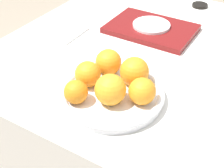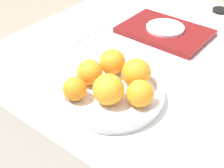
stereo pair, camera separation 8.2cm
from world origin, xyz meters
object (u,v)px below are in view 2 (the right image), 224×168
object	(u,v)px
fruit_platter	(112,94)
orange_5	(112,62)
orange_4	(140,93)
napkin	(79,30)
orange_3	(75,89)
side_plate	(165,28)
orange_2	(90,72)
soy_dish	(220,10)
orange_0	(108,89)
orange_1	(136,73)
serving_tray	(165,31)

from	to	relation	value
fruit_platter	orange_5	bearing A→B (deg)	127.45
orange_4	napkin	xyz separation A→B (m)	(-0.43, 0.23, -0.05)
orange_3	side_plate	world-z (taller)	orange_3
orange_2	soy_dish	world-z (taller)	orange_2
orange_3	orange_5	size ratio (longest dim) A/B	0.83
orange_3	orange_0	bearing A→B (deg)	29.53
fruit_platter	soy_dish	bearing A→B (deg)	89.56
orange_4	napkin	size ratio (longest dim) A/B	0.50
orange_3	soy_dish	size ratio (longest dim) A/B	0.94
orange_5	soy_dish	bearing A→B (deg)	84.62
side_plate	orange_4	bearing A→B (deg)	-68.13
orange_3	soy_dish	xyz separation A→B (m)	(0.06, 0.81, -0.05)
fruit_platter	orange_3	size ratio (longest dim) A/B	4.54
orange_1	orange_5	world-z (taller)	orange_1
orange_2	orange_1	bearing A→B (deg)	33.64
orange_3	napkin	distance (m)	0.43
fruit_platter	orange_5	xyz separation A→B (m)	(-0.06, 0.07, 0.04)
orange_5	orange_1	bearing A→B (deg)	-4.44
orange_3	side_plate	distance (m)	0.49
fruit_platter	orange_2	world-z (taller)	orange_2
orange_1	soy_dish	world-z (taller)	orange_1
orange_2	side_plate	xyz separation A→B (m)	(-0.00, 0.42, -0.03)
orange_4	soy_dish	bearing A→B (deg)	96.33
orange_4	soy_dish	distance (m)	0.73
orange_3	serving_tray	xyz separation A→B (m)	(-0.02, 0.49, -0.04)
orange_4	orange_0	bearing A→B (deg)	-148.85
orange_0	orange_3	distance (m)	0.09
orange_1	fruit_platter	bearing A→B (deg)	-115.32
orange_2	orange_3	world-z (taller)	orange_2
fruit_platter	orange_1	size ratio (longest dim) A/B	3.52
orange_2	serving_tray	world-z (taller)	orange_2
orange_3	orange_4	world-z (taller)	orange_4
orange_1	orange_0	bearing A→B (deg)	-98.04
orange_3	napkin	world-z (taller)	orange_3
fruit_platter	serving_tray	size ratio (longest dim) A/B	0.91
fruit_platter	napkin	size ratio (longest dim) A/B	1.99
fruit_platter	orange_0	world-z (taller)	orange_0
orange_3	orange_4	distance (m)	0.17
orange_2	side_plate	size ratio (longest dim) A/B	0.52
orange_4	orange_5	bearing A→B (deg)	154.42
fruit_platter	orange_2	distance (m)	0.09
orange_2	orange_3	size ratio (longest dim) A/B	1.14
orange_0	orange_3	size ratio (longest dim) A/B	1.30
serving_tray	soy_dish	xyz separation A→B (m)	(0.08, 0.31, -0.00)
side_plate	napkin	bearing A→B (deg)	-146.42
serving_tray	napkin	distance (m)	0.32
orange_0	orange_2	world-z (taller)	orange_0
serving_tray	fruit_platter	bearing A→B (deg)	-79.29
side_plate	orange_3	bearing A→B (deg)	-87.82
soy_dish	side_plate	bearing A→B (deg)	-104.94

